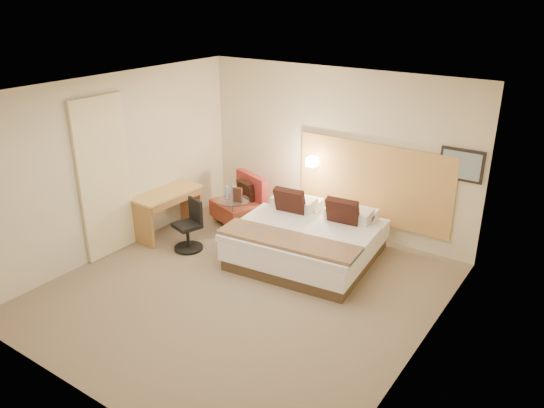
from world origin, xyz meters
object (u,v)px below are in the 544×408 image
Objects in this scene: side_table at (233,215)px; desk_chair at (190,229)px; desk at (168,201)px; bed at (308,239)px; lounge_chair at (241,204)px.

desk_chair is (-0.21, -0.82, -0.01)m from side_table.
desk is 1.49× the size of desk_chair.
bed is 1.46m from side_table.
desk_chair is (-0.04, -1.27, -0.01)m from lounge_chair.
desk_chair reaches higher than desk.
lounge_chair reaches higher than side_table.
side_table is at bearing 34.28° from desk.
bed is at bearing -16.88° from lounge_chair.
desk_chair is at bearing -18.06° from desk.
side_table is (0.18, -0.45, 0.00)m from lounge_chair.
desk is at bearing 161.94° from desk_chair.
desk is 0.75m from desk_chair.
bed is at bearing 24.62° from desk_chair.
desk_chair is at bearing -91.65° from lounge_chair.
side_table is 1.10m from desk.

